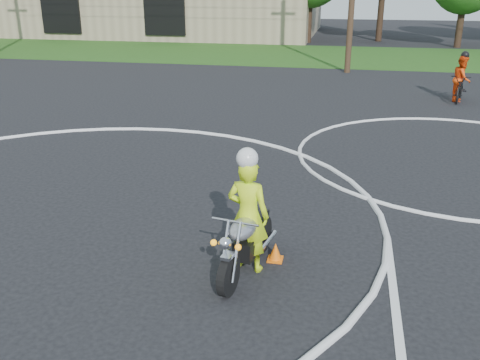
# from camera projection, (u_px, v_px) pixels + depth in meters

# --- Properties ---
(grass_strip) EXTENTS (120.00, 10.00, 0.02)m
(grass_strip) POSITION_uv_depth(u_px,v_px,m) (265.00, 54.00, 32.35)
(grass_strip) COLOR #1E4714
(grass_strip) RESTS_ON ground
(course_markings) EXTENTS (19.05, 19.05, 0.12)m
(course_markings) POSITION_uv_depth(u_px,v_px,m) (195.00, 193.00, 11.17)
(course_markings) COLOR silver
(course_markings) RESTS_ON ground
(primary_motorcycle) EXTENTS (0.78, 1.99, 1.05)m
(primary_motorcycle) POSITION_uv_depth(u_px,v_px,m) (246.00, 242.00, 7.98)
(primary_motorcycle) COLOR black
(primary_motorcycle) RESTS_ON ground
(rider_primary_grp) EXTENTS (0.71, 0.53, 1.96)m
(rider_primary_grp) POSITION_uv_depth(u_px,v_px,m) (248.00, 212.00, 7.95)
(rider_primary_grp) COLOR #CDF219
(rider_primary_grp) RESTS_ON ground
(rider_second_grp) EXTENTS (1.10, 1.99, 1.81)m
(rider_second_grp) POSITION_uv_depth(u_px,v_px,m) (461.00, 84.00, 19.53)
(rider_second_grp) COLOR black
(rider_second_grp) RESTS_ON ground
(traffic_cones) EXTENTS (17.94, 12.34, 0.30)m
(traffic_cones) POSITION_uv_depth(u_px,v_px,m) (333.00, 223.00, 9.47)
(traffic_cones) COLOR orange
(traffic_cones) RESTS_ON ground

